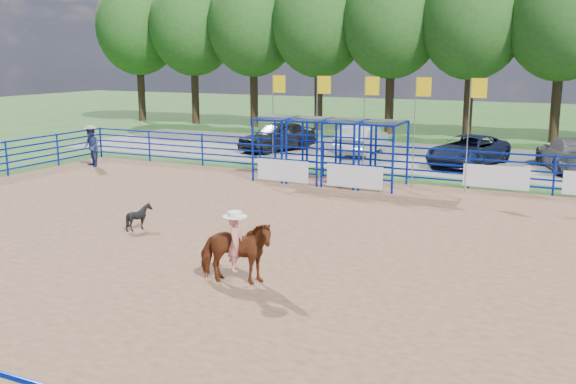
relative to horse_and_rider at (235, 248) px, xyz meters
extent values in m
plane|color=#365E25|center=(-0.27, 2.89, -0.83)|extent=(120.00, 120.00, 0.00)
cube|color=#8C6246|center=(-0.27, 2.89, -0.82)|extent=(30.00, 20.00, 0.02)
cube|color=gray|center=(-0.27, 19.89, -0.83)|extent=(40.00, 10.00, 0.01)
imported|color=brown|center=(0.00, 0.00, -0.09)|extent=(1.86, 1.20, 1.45)
imported|color=#B41D19|center=(0.00, 0.00, 0.74)|extent=(0.41, 0.51, 1.24)
cylinder|color=white|center=(0.00, 0.00, 1.39)|extent=(0.54, 0.54, 0.12)
imported|color=black|center=(-4.81, 2.71, -0.43)|extent=(0.90, 0.87, 0.76)
imported|color=navy|center=(-13.70, 10.52, 0.08)|extent=(1.09, 1.02, 1.79)
cylinder|color=tan|center=(-13.70, 10.52, 0.98)|extent=(0.56, 0.56, 0.11)
imported|color=black|center=(-8.38, 18.82, -0.05)|extent=(3.36, 4.92, 1.56)
imported|color=#96999E|center=(-3.89, 19.58, -0.06)|extent=(1.77, 4.69, 1.53)
imported|color=#131931|center=(1.70, 18.41, -0.13)|extent=(3.56, 5.42, 1.38)
imported|color=#59595C|center=(6.04, 19.00, -0.08)|extent=(3.51, 5.52, 1.49)
cube|color=white|center=(-4.07, 10.66, -0.28)|extent=(2.20, 0.04, 0.85)
cube|color=white|center=(-1.07, 10.66, -0.28)|extent=(2.20, 0.04, 0.85)
cube|color=white|center=(3.73, 12.85, -0.28)|extent=(2.40, 0.04, 0.85)
cylinder|color=#3F2B19|center=(-25.27, 28.89, 1.57)|extent=(0.56, 0.56, 4.80)
ellipsoid|color=#234C18|center=(-25.27, 28.89, 6.73)|extent=(6.40, 6.40, 7.36)
cylinder|color=#3F2B19|center=(-20.27, 28.89, 1.57)|extent=(0.56, 0.56, 4.80)
ellipsoid|color=#234C18|center=(-20.27, 28.89, 6.73)|extent=(6.40, 6.40, 7.36)
cylinder|color=#3F2B19|center=(-15.27, 28.89, 1.57)|extent=(0.56, 0.56, 4.80)
ellipsoid|color=#234C18|center=(-15.27, 28.89, 6.73)|extent=(6.40, 6.40, 7.36)
cylinder|color=#3F2B19|center=(-10.27, 28.89, 1.57)|extent=(0.56, 0.56, 4.80)
ellipsoid|color=#234C18|center=(-10.27, 28.89, 6.73)|extent=(6.40, 6.40, 7.36)
cylinder|color=#3F2B19|center=(-5.27, 28.89, 1.57)|extent=(0.56, 0.56, 4.80)
ellipsoid|color=#234C18|center=(-5.27, 28.89, 6.73)|extent=(6.40, 6.40, 7.36)
cylinder|color=#3F2B19|center=(-0.27, 28.89, 1.57)|extent=(0.56, 0.56, 4.80)
ellipsoid|color=#234C18|center=(-0.27, 28.89, 6.73)|extent=(6.40, 6.40, 7.36)
cylinder|color=#3F2B19|center=(4.73, 28.89, 1.57)|extent=(0.56, 0.56, 4.80)
ellipsoid|color=#234C18|center=(4.73, 28.89, 6.73)|extent=(6.40, 6.40, 7.36)
camera|label=1|loc=(6.90, -11.70, 4.14)|focal=40.00mm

